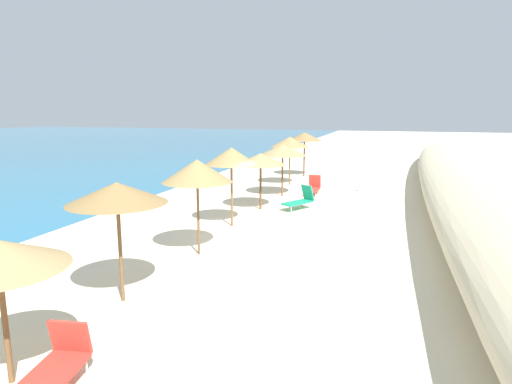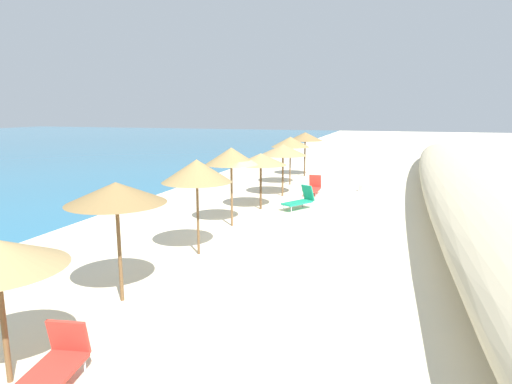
# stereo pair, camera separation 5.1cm
# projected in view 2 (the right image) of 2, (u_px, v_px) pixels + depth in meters

# --- Properties ---
(ground_plane) EXTENTS (160.00, 160.00, 0.00)m
(ground_plane) POSITION_uv_depth(u_px,v_px,m) (272.00, 234.00, 15.42)
(ground_plane) COLOR beige
(dune_ridge) EXTENTS (54.94, 5.66, 2.00)m
(dune_ridge) POSITION_uv_depth(u_px,v_px,m) (509.00, 205.00, 15.39)
(dune_ridge) COLOR beige
(dune_ridge) RESTS_ON ground_plane
(beach_umbrella_2) EXTENTS (2.20, 2.20, 2.76)m
(beach_umbrella_2) POSITION_uv_depth(u_px,v_px,m) (116.00, 193.00, 9.58)
(beach_umbrella_2) COLOR brown
(beach_umbrella_2) RESTS_ON ground_plane
(beach_umbrella_3) EXTENTS (2.08, 2.08, 2.89)m
(beach_umbrella_3) POSITION_uv_depth(u_px,v_px,m) (197.00, 171.00, 12.81)
(beach_umbrella_3) COLOR brown
(beach_umbrella_3) RESTS_ON ground_plane
(beach_umbrella_4) EXTENTS (1.96, 1.96, 2.96)m
(beach_umbrella_4) POSITION_uv_depth(u_px,v_px,m) (231.00, 156.00, 16.01)
(beach_umbrella_4) COLOR brown
(beach_umbrella_4) RESTS_ON ground_plane
(beach_umbrella_5) EXTENTS (2.25, 2.25, 2.47)m
(beach_umbrella_5) POSITION_uv_depth(u_px,v_px,m) (261.00, 159.00, 18.89)
(beach_umbrella_5) COLOR brown
(beach_umbrella_5) RESTS_ON ground_plane
(beach_umbrella_6) EXTENTS (2.38, 2.38, 2.63)m
(beach_umbrella_6) POSITION_uv_depth(u_px,v_px,m) (283.00, 150.00, 21.84)
(beach_umbrella_6) COLOR brown
(beach_umbrella_6) RESTS_ON ground_plane
(beach_umbrella_7) EXTENTS (2.22, 2.22, 2.80)m
(beach_umbrella_7) POSITION_uv_depth(u_px,v_px,m) (290.00, 142.00, 25.14)
(beach_umbrella_7) COLOR brown
(beach_umbrella_7) RESTS_ON ground_plane
(beach_umbrella_8) EXTENTS (2.27, 2.27, 2.89)m
(beach_umbrella_8) POSITION_uv_depth(u_px,v_px,m) (305.00, 137.00, 28.42)
(beach_umbrella_8) COLOR brown
(beach_umbrella_8) RESTS_ON ground_plane
(lounge_chair_0) EXTENTS (1.49, 0.63, 0.96)m
(lounge_chair_0) POSITION_uv_depth(u_px,v_px,m) (314.00, 187.00, 22.58)
(lounge_chair_0) COLOR red
(lounge_chair_0) RESTS_ON ground_plane
(lounge_chair_1) EXTENTS (1.64, 1.30, 1.04)m
(lounge_chair_1) POSITION_uv_depth(u_px,v_px,m) (300.00, 200.00, 19.18)
(lounge_chair_1) COLOR #199972
(lounge_chair_1) RESTS_ON ground_plane
(lounge_chair_2) EXTENTS (1.58, 0.93, 0.95)m
(lounge_chair_2) POSITION_uv_depth(u_px,v_px,m) (52.00, 367.00, 6.73)
(lounge_chair_2) COLOR red
(lounge_chair_2) RESTS_ON ground_plane
(cooler_box) EXTENTS (0.58, 0.57, 0.34)m
(cooler_box) POSITION_uv_depth(u_px,v_px,m) (364.00, 188.00, 23.50)
(cooler_box) COLOR white
(cooler_box) RESTS_ON ground_plane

